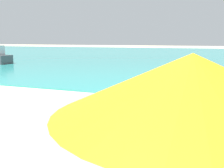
{
  "coord_description": "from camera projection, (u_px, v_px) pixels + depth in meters",
  "views": [
    {
      "loc": [
        1.9,
        2.17,
        2.16
      ],
      "look_at": [
        -0.41,
        7.91,
        1.15
      ],
      "focal_mm": 43.71,
      "sensor_mm": 36.0,
      "label": 1
    }
  ],
  "objects": [
    {
      "name": "water",
      "position": [
        207.0,
        55.0,
        37.56
      ],
      "size": [
        160.0,
        60.0,
        0.06
      ],
      "primitive_type": "cube",
      "color": "teal",
      "rests_on": "ground"
    },
    {
      "name": "beach_umbrella",
      "position": [
        192.0,
        85.0,
        1.97
      ],
      "size": [
        2.06,
        2.06,
        2.07
      ],
      "color": "#B7B7BC",
      "rests_on": "ground"
    }
  ]
}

